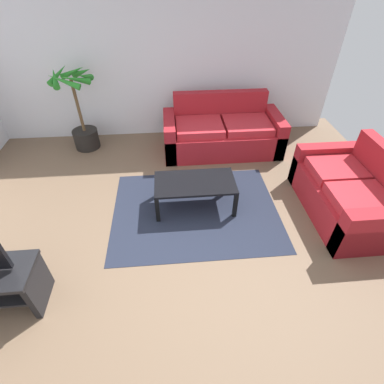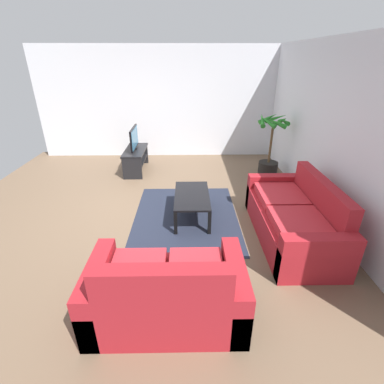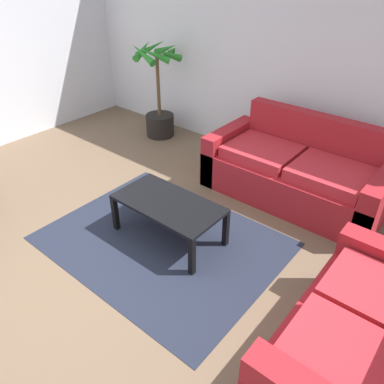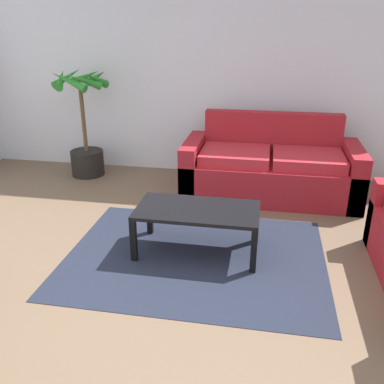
% 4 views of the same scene
% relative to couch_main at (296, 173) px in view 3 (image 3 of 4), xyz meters
% --- Properties ---
extents(ground_plane, '(6.60, 6.60, 0.00)m').
position_rel_couch_main_xyz_m(ground_plane, '(-0.92, -2.28, -0.30)').
color(ground_plane, brown).
extents(wall_back, '(6.00, 0.06, 2.70)m').
position_rel_couch_main_xyz_m(wall_back, '(-0.92, 0.72, 1.05)').
color(wall_back, silver).
rests_on(wall_back, ground).
extents(couch_main, '(1.96, 0.90, 0.90)m').
position_rel_couch_main_xyz_m(couch_main, '(0.00, 0.00, 0.00)').
color(couch_main, maroon).
rests_on(couch_main, ground).
extents(couch_loveseat, '(0.90, 1.53, 0.90)m').
position_rel_couch_main_xyz_m(couch_loveseat, '(1.36, -1.73, -0.00)').
color(couch_loveseat, maroon).
rests_on(couch_loveseat, ground).
extents(coffee_table, '(1.05, 0.55, 0.41)m').
position_rel_couch_main_xyz_m(coffee_table, '(-0.60, -1.45, 0.06)').
color(coffee_table, black).
rests_on(coffee_table, ground).
extents(area_rug, '(2.20, 1.70, 0.01)m').
position_rel_couch_main_xyz_m(area_rug, '(-0.60, -1.55, -0.30)').
color(area_rug, '#1E2333').
rests_on(area_rug, ground).
extents(potted_palm, '(0.70, 0.70, 1.37)m').
position_rel_couch_main_xyz_m(potted_palm, '(-2.35, 0.26, 0.24)').
color(potted_palm, black).
rests_on(potted_palm, ground).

